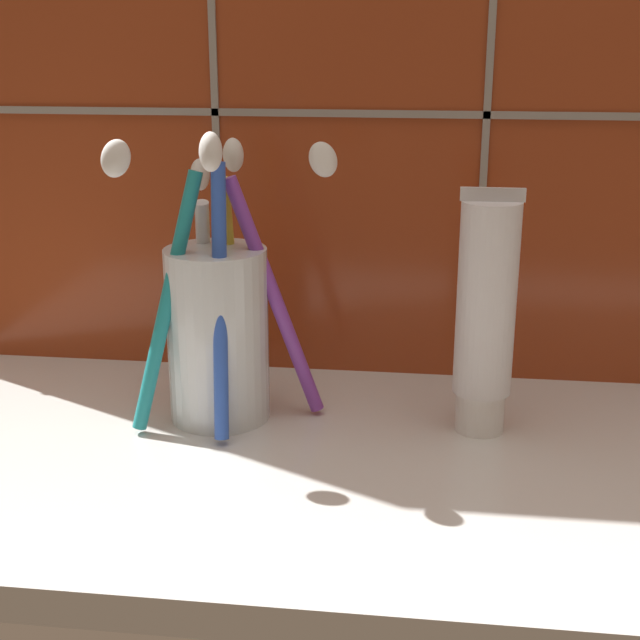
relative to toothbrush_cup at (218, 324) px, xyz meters
The scene contains 4 objects.
sink_counter 17.36cm from the toothbrush_cup, 19.01° to the right, with size 74.57×29.67×2.00cm, color silver.
tile_wall_backsplash 26.13cm from the toothbrush_cup, 33.86° to the left, with size 84.57×1.72×54.88cm.
toothbrush_cup is the anchor object (origin of this frame).
toothpaste_tube 16.86cm from the toothbrush_cup, ahead, with size 3.81×3.63×15.48cm.
Camera 1 is at (-1.62, -47.71, 26.14)cm, focal length 50.00 mm.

